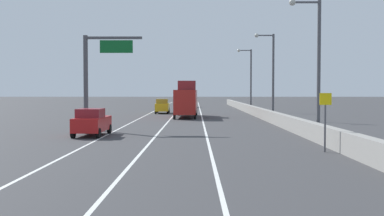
% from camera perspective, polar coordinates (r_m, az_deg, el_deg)
% --- Properties ---
extents(ground_plane, '(320.00, 320.00, 0.00)m').
position_cam_1_polar(ground_plane, '(68.32, -0.21, -0.44)').
color(ground_plane, '#38383A').
extents(lane_stripe_left, '(0.16, 130.00, 0.00)m').
position_cam_1_polar(lane_stripe_left, '(59.65, -5.59, -0.83)').
color(lane_stripe_left, silver).
rests_on(lane_stripe_left, ground_plane).
extents(lane_stripe_center, '(0.16, 130.00, 0.00)m').
position_cam_1_polar(lane_stripe_center, '(59.38, -2.23, -0.83)').
color(lane_stripe_center, silver).
rests_on(lane_stripe_center, ground_plane).
extents(lane_stripe_right, '(0.16, 130.00, 0.00)m').
position_cam_1_polar(lane_stripe_right, '(59.33, 1.15, -0.83)').
color(lane_stripe_right, silver).
rests_on(lane_stripe_right, ground_plane).
extents(jersey_barrier_right, '(0.60, 120.00, 1.10)m').
position_cam_1_polar(jersey_barrier_right, '(44.94, 9.99, -1.13)').
color(jersey_barrier_right, gray).
rests_on(jersey_barrier_right, ground_plane).
extents(overhead_sign_gantry, '(4.68, 0.36, 7.50)m').
position_cam_1_polar(overhead_sign_gantry, '(37.41, -11.95, 4.59)').
color(overhead_sign_gantry, '#47474C').
rests_on(overhead_sign_gantry, ground_plane).
extents(speed_advisory_sign, '(0.60, 0.11, 3.00)m').
position_cam_1_polar(speed_advisory_sign, '(24.21, 16.19, -1.14)').
color(speed_advisory_sign, '#4C4C51').
rests_on(speed_advisory_sign, ground_plane).
extents(lamp_post_right_second, '(2.14, 0.44, 9.20)m').
position_cam_1_polar(lamp_post_right_second, '(31.87, 14.98, 6.09)').
color(lamp_post_right_second, '#4C4C51').
rests_on(lamp_post_right_second, ground_plane).
extents(lamp_post_right_third, '(2.14, 0.44, 9.20)m').
position_cam_1_polar(lamp_post_right_third, '(49.83, 9.73, 4.70)').
color(lamp_post_right_third, '#4C4C51').
rests_on(lamp_post_right_third, ground_plane).
extents(lamp_post_right_fourth, '(2.14, 0.44, 9.20)m').
position_cam_1_polar(lamp_post_right_fourth, '(67.98, 7.09, 4.03)').
color(lamp_post_right_fourth, '#4C4C51').
rests_on(lamp_post_right_fourth, ground_plane).
extents(car_yellow_0, '(1.85, 4.32, 1.98)m').
position_cam_1_polar(car_yellow_0, '(62.86, -3.69, 0.23)').
color(car_yellow_0, gold).
rests_on(car_yellow_0, ground_plane).
extents(car_white_1, '(1.97, 4.40, 1.85)m').
position_cam_1_polar(car_white_1, '(85.04, -0.44, 0.71)').
color(car_white_1, white).
rests_on(car_white_1, ground_plane).
extents(car_red_2, '(2.01, 4.27, 1.89)m').
position_cam_1_polar(car_red_2, '(32.38, -12.33, -1.73)').
color(car_red_2, red).
rests_on(car_red_2, ground_plane).
extents(box_truck, '(2.65, 9.44, 4.29)m').
position_cam_1_polar(box_truck, '(53.79, -0.72, 0.95)').
color(box_truck, '#A51E19').
rests_on(box_truck, ground_plane).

